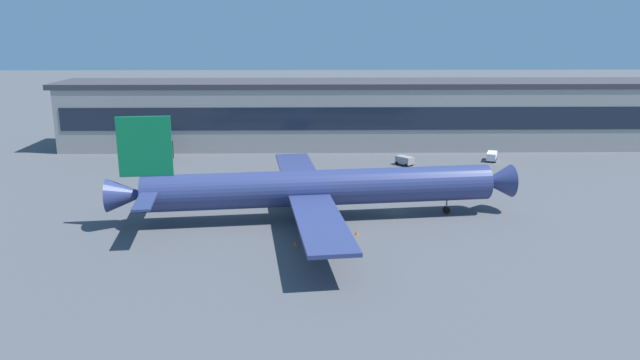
# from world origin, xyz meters

# --- Properties ---
(ground_plane) EXTENTS (600.00, 600.00, 0.00)m
(ground_plane) POSITION_xyz_m (0.00, 0.00, 0.00)
(ground_plane) COLOR #4C4F54
(terminal_building) EXTENTS (144.27, 17.39, 15.54)m
(terminal_building) POSITION_xyz_m (0.00, 53.95, 7.79)
(terminal_building) COLOR #9E9993
(terminal_building) RESTS_ON ground_plane
(airliner) EXTENTS (60.92, 52.44, 16.07)m
(airliner) POSITION_xyz_m (-12.95, -2.17, 4.83)
(airliner) COLOR navy
(airliner) RESTS_ON ground_plane
(baggage_tug) EXTENTS (3.86, 4.03, 1.85)m
(baggage_tug) POSITION_xyz_m (6.08, 33.23, 1.09)
(baggage_tug) COLOR gray
(baggage_tug) RESTS_ON ground_plane
(catering_truck) EXTENTS (6.42, 7.31, 4.15)m
(catering_truck) POSITION_xyz_m (-46.31, 36.89, 2.29)
(catering_truck) COLOR black
(catering_truck) RESTS_ON ground_plane
(follow_me_car) EXTENTS (3.37, 4.79, 1.85)m
(follow_me_car) POSITION_xyz_m (25.41, 36.84, 1.09)
(follow_me_car) COLOR white
(follow_me_car) RESTS_ON ground_plane
(traffic_cone_0) EXTENTS (0.45, 0.45, 0.57)m
(traffic_cone_0) POSITION_xyz_m (-7.10, -9.26, 0.28)
(traffic_cone_0) COLOR #F2590C
(traffic_cone_0) RESTS_ON ground_plane
(traffic_cone_1) EXTENTS (0.46, 0.46, 0.57)m
(traffic_cone_1) POSITION_xyz_m (-9.18, -14.80, 0.29)
(traffic_cone_1) COLOR #F2590C
(traffic_cone_1) RESTS_ON ground_plane
(traffic_cone_2) EXTENTS (0.45, 0.45, 0.57)m
(traffic_cone_2) POSITION_xyz_m (-15.62, -13.25, 0.28)
(traffic_cone_2) COLOR #F2590C
(traffic_cone_2) RESTS_ON ground_plane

